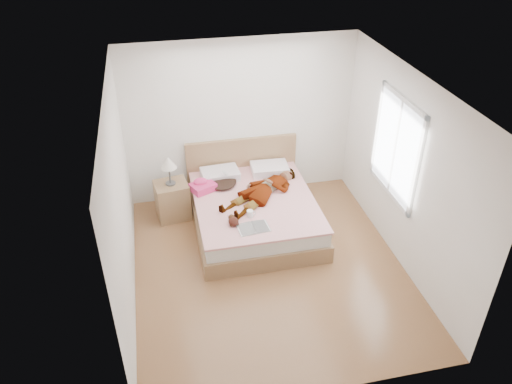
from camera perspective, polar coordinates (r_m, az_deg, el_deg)
ground at (r=6.91m, az=1.51°, el=-8.64°), size 4.00×4.00×0.00m
woman at (r=7.40m, az=0.79°, el=0.49°), size 1.57×1.41×0.21m
hair at (r=7.73m, az=-4.08°, el=1.37°), size 0.56×0.66×0.09m
phone at (r=7.62m, az=-3.55°, el=2.20°), size 0.10×0.11×0.06m
room_shell at (r=6.86m, az=15.71°, el=4.89°), size 4.00×4.00×4.00m
bed at (r=7.54m, az=-0.30°, el=-1.97°), size 1.80×2.08×1.00m
towel at (r=7.55m, az=-6.15°, el=0.72°), size 0.44×0.40×0.18m
magazine at (r=6.75m, az=-0.30°, el=-4.12°), size 0.45×0.32×0.03m
coffee_mug at (r=6.95m, az=-0.67°, el=-2.48°), size 0.13×0.10×0.10m
plush_toy at (r=6.80m, az=-2.63°, el=-3.30°), size 0.16×0.22×0.12m
nightstand at (r=7.78m, az=-9.56°, el=-0.63°), size 0.54×0.50×1.05m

